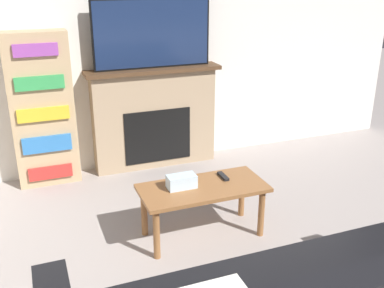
% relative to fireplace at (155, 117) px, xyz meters
% --- Properties ---
extents(wall_back, '(6.25, 0.06, 2.70)m').
position_rel_fireplace_xyz_m(wall_back, '(-0.10, 0.14, 0.82)').
color(wall_back, silver).
rests_on(wall_back, ground_plane).
extents(fireplace, '(1.39, 0.28, 1.06)m').
position_rel_fireplace_xyz_m(fireplace, '(0.00, 0.00, 0.00)').
color(fireplace, tan).
rests_on(fireplace, ground_plane).
extents(tv, '(1.19, 0.03, 0.68)m').
position_rel_fireplace_xyz_m(tv, '(-0.00, -0.02, 0.86)').
color(tv, black).
rests_on(tv, fireplace).
extents(coffee_table, '(0.98, 0.46, 0.43)m').
position_rel_fireplace_xyz_m(coffee_table, '(-0.06, -1.49, -0.17)').
color(coffee_table, brown).
rests_on(coffee_table, ground_plane).
extents(tissue_box, '(0.22, 0.12, 0.10)m').
position_rel_fireplace_xyz_m(tissue_box, '(-0.22, -1.45, -0.05)').
color(tissue_box, silver).
rests_on(tissue_box, coffee_table).
extents(remote_control, '(0.04, 0.15, 0.02)m').
position_rel_fireplace_xyz_m(remote_control, '(0.15, -1.40, -0.09)').
color(remote_control, black).
rests_on(remote_control, coffee_table).
extents(bookshelf, '(0.58, 0.29, 1.47)m').
position_rel_fireplace_xyz_m(bookshelf, '(-1.11, -0.02, 0.20)').
color(bookshelf, tan).
rests_on(bookshelf, ground_plane).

